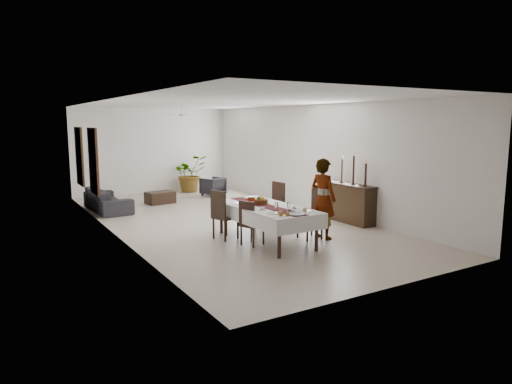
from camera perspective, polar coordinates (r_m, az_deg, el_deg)
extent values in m
cube|color=#C2B19A|center=(12.59, -3.90, -3.55)|extent=(6.00, 12.00, 0.00)
cube|color=silver|center=(12.32, -4.06, 11.15)|extent=(6.00, 12.00, 0.02)
cube|color=white|center=(17.89, -12.77, 5.07)|extent=(6.00, 0.02, 3.20)
cube|color=white|center=(7.55, 17.18, 0.16)|extent=(6.00, 0.02, 3.20)
cube|color=white|center=(11.32, -17.65, 2.87)|extent=(0.02, 12.00, 3.20)
cube|color=white|center=(13.97, 7.09, 4.25)|extent=(0.02, 12.00, 3.20)
cube|color=black|center=(10.21, 1.18, -1.97)|extent=(1.12, 2.60, 0.05)
cylinder|color=black|center=(9.05, 2.93, -6.00)|extent=(0.08, 0.08, 0.75)
cylinder|color=black|center=(9.60, 7.58, -5.19)|extent=(0.08, 0.08, 0.75)
cylinder|color=black|center=(11.09, -4.36, -3.26)|extent=(0.08, 0.08, 0.75)
cylinder|color=black|center=(11.55, -0.19, -2.75)|extent=(0.08, 0.08, 0.75)
cube|color=white|center=(10.20, 1.18, -1.79)|extent=(1.32, 2.80, 0.01)
cube|color=white|center=(9.91, -1.87, -3.03)|extent=(0.06, 2.77, 0.32)
cube|color=white|center=(10.58, 4.03, -2.29)|extent=(0.06, 2.77, 0.32)
cube|color=silver|center=(9.13, 5.94, -4.08)|extent=(1.27, 0.04, 0.32)
cube|color=white|center=(11.39, -2.63, -1.49)|extent=(1.27, 0.04, 0.32)
cube|color=maroon|center=(10.20, 1.18, -1.74)|extent=(0.43, 2.69, 0.00)
cylinder|color=maroon|center=(10.17, -0.58, -1.17)|extent=(0.16, 0.16, 0.22)
torus|color=maroon|center=(10.13, -1.02, -1.21)|extent=(0.13, 0.02, 0.13)
cylinder|color=white|center=(9.69, 4.09, -1.78)|extent=(0.08, 0.08, 0.18)
cylinder|color=white|center=(9.64, 2.57, -1.82)|extent=(0.08, 0.08, 0.18)
cylinder|color=silver|center=(9.86, 4.81, -1.96)|extent=(0.10, 0.10, 0.06)
cylinder|color=white|center=(9.86, 4.81, -2.11)|extent=(0.16, 0.16, 0.01)
cylinder|color=white|center=(9.71, 0.81, -2.09)|extent=(0.10, 0.10, 0.06)
cylinder|color=white|center=(9.72, 0.81, -2.24)|extent=(0.16, 0.16, 0.01)
cylinder|color=silver|center=(9.63, 6.11, -2.38)|extent=(0.26, 0.26, 0.02)
sphere|color=tan|center=(9.62, 6.11, -2.21)|extent=(0.10, 0.10, 0.10)
cylinder|color=silver|center=(9.36, 2.23, -2.66)|extent=(0.26, 0.26, 0.02)
cylinder|color=white|center=(10.52, -2.15, -1.40)|extent=(0.26, 0.26, 0.02)
cylinder|color=#3F3F45|center=(9.29, 5.00, -2.76)|extent=(0.39, 0.39, 0.02)
cylinder|color=brown|center=(9.12, 3.94, -2.77)|extent=(0.07, 0.07, 0.08)
cylinder|color=brown|center=(9.11, 3.15, -2.78)|extent=(0.07, 0.07, 0.08)
cylinder|color=#9B4C16|center=(9.23, 3.04, -2.63)|extent=(0.07, 0.07, 0.08)
cylinder|color=brown|center=(10.44, 0.62, -1.21)|extent=(0.32, 0.32, 0.11)
sphere|color=#A81019|center=(10.46, 0.71, -0.74)|extent=(0.10, 0.10, 0.10)
sphere|color=#598327|center=(10.43, 0.33, -0.77)|extent=(0.09, 0.09, 0.09)
sphere|color=yellow|center=(10.38, 0.78, -0.82)|extent=(0.09, 0.09, 0.09)
cube|color=black|center=(10.60, 6.75, -3.11)|extent=(0.51, 0.51, 0.06)
cylinder|color=black|center=(10.62, 8.22, -4.61)|extent=(0.05, 0.05, 0.48)
cylinder|color=black|center=(10.93, 6.99, -4.20)|extent=(0.05, 0.05, 0.48)
cylinder|color=black|center=(10.39, 6.44, -4.87)|extent=(0.05, 0.05, 0.48)
cylinder|color=black|center=(10.71, 5.23, -4.44)|extent=(0.05, 0.05, 0.48)
cube|color=black|center=(10.67, 7.76, -1.24)|extent=(0.07, 0.49, 0.62)
cube|color=black|center=(11.71, 1.97, -1.93)|extent=(0.53, 0.53, 0.06)
cylinder|color=black|center=(11.73, 3.33, -3.26)|extent=(0.05, 0.05, 0.48)
cylinder|color=black|center=(12.03, 2.11, -2.95)|extent=(0.05, 0.05, 0.48)
cylinder|color=black|center=(11.49, 1.80, -3.51)|extent=(0.05, 0.05, 0.48)
cylinder|color=black|center=(11.79, 0.60, -3.18)|extent=(0.05, 0.05, 0.48)
cube|color=black|center=(11.79, 2.82, -0.23)|extent=(0.09, 0.49, 0.62)
cube|color=black|center=(9.99, -0.46, -4.17)|extent=(0.54, 0.54, 0.05)
cylinder|color=black|center=(10.03, -1.86, -5.50)|extent=(0.05, 0.05, 0.42)
cylinder|color=black|center=(9.81, -0.32, -5.82)|extent=(0.05, 0.05, 0.42)
cylinder|color=black|center=(10.29, -0.59, -5.14)|extent=(0.05, 0.05, 0.42)
cylinder|color=black|center=(10.07, 0.93, -5.44)|extent=(0.05, 0.05, 0.42)
cube|color=black|center=(9.79, -1.18, -2.72)|extent=(0.18, 0.41, 0.54)
cube|color=black|center=(10.53, -3.83, -3.16)|extent=(0.59, 0.59, 0.06)
cylinder|color=black|center=(10.61, -5.33, -4.58)|extent=(0.06, 0.06, 0.48)
cylinder|color=black|center=(10.32, -3.89, -4.94)|extent=(0.06, 0.06, 0.48)
cylinder|color=black|center=(10.86, -3.74, -4.24)|extent=(0.06, 0.06, 0.48)
cylinder|color=black|center=(10.58, -2.29, -4.58)|extent=(0.06, 0.06, 0.48)
cube|color=black|center=(10.33, -4.75, -1.54)|extent=(0.17, 0.48, 0.62)
imported|color=gray|center=(10.57, 8.38, -0.85)|extent=(0.57, 0.75, 1.86)
cube|color=black|center=(12.55, 11.44, -1.41)|extent=(0.45, 1.68, 1.01)
cube|color=black|center=(12.47, 11.52, 0.94)|extent=(0.49, 1.74, 0.03)
cylinder|color=black|center=(12.02, 13.49, 0.75)|extent=(0.11, 0.11, 0.03)
cylinder|color=black|center=(11.99, 13.54, 2.15)|extent=(0.06, 0.06, 0.56)
cylinder|color=white|center=(11.95, 13.60, 3.69)|extent=(0.04, 0.04, 0.09)
cylinder|color=black|center=(12.34, 12.04, 1.00)|extent=(0.11, 0.11, 0.03)
cylinder|color=black|center=(12.30, 12.10, 2.75)|extent=(0.06, 0.06, 0.73)
cylinder|color=white|center=(12.26, 12.16, 4.64)|extent=(0.04, 0.04, 0.09)
cylinder|color=black|center=(12.67, 10.67, 1.23)|extent=(0.11, 0.11, 0.03)
cylinder|color=black|center=(12.63, 10.71, 2.69)|extent=(0.06, 0.06, 0.61)
cylinder|color=beige|center=(12.60, 10.76, 4.28)|extent=(0.04, 0.04, 0.09)
imported|color=#2A272C|center=(14.61, -18.04, -0.91)|extent=(1.01, 2.35, 0.67)
imported|color=#262429|center=(16.81, -5.41, 0.70)|extent=(0.92, 0.94, 0.68)
cube|color=black|center=(15.46, -11.89, -0.68)|extent=(0.96, 0.71, 0.39)
imported|color=#2E5F26|center=(17.86, -8.28, 2.31)|extent=(1.44, 1.30, 1.41)
cube|color=black|center=(13.47, -19.67, 3.65)|extent=(0.06, 1.05, 1.85)
cube|color=silver|center=(13.48, -19.52, 3.65)|extent=(0.01, 0.90, 1.70)
cube|color=black|center=(15.53, -21.21, 4.17)|extent=(0.06, 1.05, 1.85)
cube|color=silver|center=(15.54, -21.09, 4.18)|extent=(0.01, 0.90, 1.70)
cylinder|color=white|center=(15.05, -9.31, 10.23)|extent=(0.04, 0.04, 0.20)
cylinder|color=silver|center=(15.04, -9.30, 9.47)|extent=(0.16, 0.16, 0.08)
cube|color=white|center=(15.37, -9.79, 9.44)|extent=(0.10, 0.55, 0.01)
cube|color=white|center=(14.72, -8.78, 9.50)|extent=(0.10, 0.55, 0.01)
cube|color=white|center=(15.18, -8.05, 9.49)|extent=(0.55, 0.10, 0.01)
cube|color=silver|center=(14.92, -10.56, 9.45)|extent=(0.55, 0.10, 0.01)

